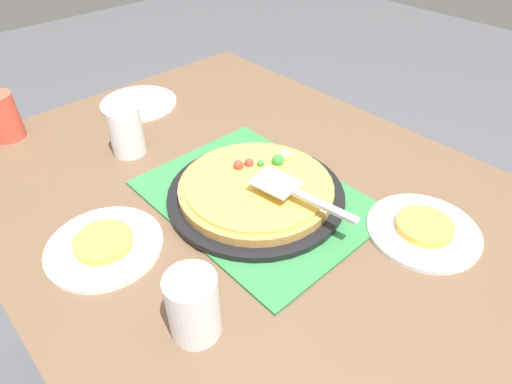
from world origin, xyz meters
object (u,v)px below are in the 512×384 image
(plate_near_left, at_px, (423,231))
(cup_far, at_px, (126,131))
(cup_corner, at_px, (193,306))
(pizza_server, at_px, (295,192))
(plate_far_right, at_px, (105,246))
(served_slice_right, at_px, (103,242))
(plate_side, at_px, (139,103))
(pizza, at_px, (257,187))
(pizza_pan, at_px, (256,195))
(served_slice_left, at_px, (425,226))
(cup_near, at_px, (2,117))

(plate_near_left, relative_size, cup_far, 1.83)
(cup_corner, distance_m, pizza_server, 0.31)
(plate_far_right, distance_m, served_slice_right, 0.01)
(plate_side, height_order, served_slice_right, served_slice_right)
(plate_far_right, relative_size, cup_far, 1.83)
(pizza, relative_size, plate_side, 1.50)
(pizza_pan, distance_m, pizza, 0.02)
(served_slice_left, relative_size, cup_far, 0.92)
(served_slice_right, bearing_deg, served_slice_left, -128.84)
(plate_near_left, xyz_separation_m, pizza_server, (0.20, 0.16, 0.06))
(plate_near_left, height_order, cup_corner, cup_corner)
(plate_side, bearing_deg, pizza_pan, 175.77)
(pizza_pan, xyz_separation_m, plate_near_left, (-0.30, -0.17, -0.01))
(plate_side, xyz_separation_m, served_slice_right, (-0.47, 0.35, 0.01))
(pizza, distance_m, cup_far, 0.37)
(cup_near, bearing_deg, cup_far, -144.84)
(cup_far, relative_size, pizza_server, 0.51)
(pizza, relative_size, cup_near, 2.75)
(pizza_pan, xyz_separation_m, plate_far_right, (0.09, 0.31, -0.01))
(plate_near_left, distance_m, served_slice_right, 0.62)
(plate_far_right, bearing_deg, served_slice_right, 0.00)
(pizza_server, bearing_deg, plate_far_right, 60.38)
(cup_far, height_order, cup_corner, same)
(pizza_pan, distance_m, served_slice_right, 0.32)
(cup_near, bearing_deg, plate_near_left, -152.93)
(served_slice_right, bearing_deg, plate_side, -37.06)
(pizza_pan, height_order, served_slice_left, served_slice_left)
(pizza, xyz_separation_m, plate_side, (0.55, -0.04, -0.03))
(plate_near_left, height_order, cup_near, cup_near)
(cup_far, bearing_deg, pizza_pan, -163.15)
(pizza_pan, relative_size, pizza, 1.15)
(plate_near_left, bearing_deg, served_slice_left, 0.00)
(pizza, relative_size, plate_near_left, 1.50)
(pizza_pan, height_order, plate_side, pizza_pan)
(plate_far_right, relative_size, cup_near, 1.83)
(plate_near_left, relative_size, plate_side, 1.00)
(pizza_pan, bearing_deg, plate_near_left, -150.15)
(served_slice_right, distance_m, cup_near, 0.54)
(plate_far_right, bearing_deg, plate_near_left, -128.84)
(plate_near_left, height_order, served_slice_right, served_slice_right)
(cup_corner, bearing_deg, cup_far, -19.28)
(pizza, distance_m, plate_near_left, 0.35)
(plate_near_left, bearing_deg, pizza_server, 37.71)
(pizza, relative_size, pizza_server, 1.41)
(served_slice_right, distance_m, cup_corner, 0.26)
(served_slice_right, bearing_deg, cup_far, -38.18)
(served_slice_right, relative_size, cup_near, 0.92)
(plate_far_right, relative_size, served_slice_right, 2.00)
(pizza_pan, height_order, cup_far, cup_far)
(plate_near_left, relative_size, cup_near, 1.83)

